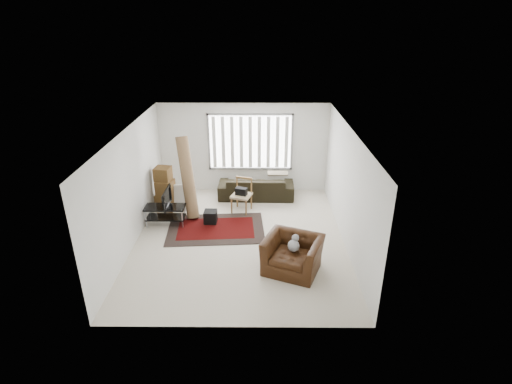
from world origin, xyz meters
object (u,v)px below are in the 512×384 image
at_px(moving_boxes, 165,190).
at_px(armchair, 293,252).
at_px(side_chair, 242,194).
at_px(tv_stand, 165,212).
at_px(sofa, 256,184).

distance_m(moving_boxes, armchair, 4.39).
distance_m(side_chair, armchair, 3.03).
bearing_deg(armchair, moving_boxes, 160.83).
bearing_deg(tv_stand, armchair, -32.46).
bearing_deg(armchair, sofa, 124.14).
relative_size(moving_boxes, sofa, 0.56).
distance_m(tv_stand, moving_boxes, 0.95).
height_order(side_chair, armchair, side_chair).
xyz_separation_m(tv_stand, armchair, (3.12, -1.99, 0.06)).
bearing_deg(side_chair, tv_stand, -138.79).
xyz_separation_m(tv_stand, side_chair, (1.94, 0.81, 0.14)).
bearing_deg(armchair, side_chair, 135.04).
bearing_deg(moving_boxes, side_chair, -2.72).
relative_size(moving_boxes, side_chair, 1.32).
bearing_deg(moving_boxes, tv_stand, -78.59).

